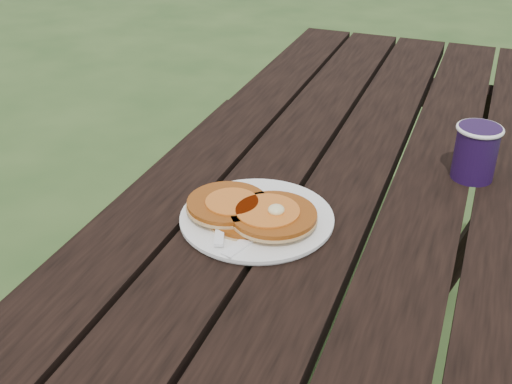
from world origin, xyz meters
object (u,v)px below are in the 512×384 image
(pancake_stack, at_px, (252,212))
(coffee_cup, at_px, (476,149))
(plate, at_px, (257,219))
(picnic_table, at_px, (344,308))

(pancake_stack, relative_size, coffee_cup, 2.14)
(plate, distance_m, coffee_cup, 0.45)
(picnic_table, distance_m, pancake_stack, 0.51)
(picnic_table, bearing_deg, coffee_cup, 4.00)
(pancake_stack, xyz_separation_m, coffee_cup, (0.34, 0.31, 0.04))
(pancake_stack, height_order, coffee_cup, coffee_cup)
(plate, bearing_deg, picnic_table, 68.57)
(picnic_table, height_order, pancake_stack, pancake_stack)
(picnic_table, distance_m, coffee_cup, 0.50)
(picnic_table, relative_size, plate, 7.00)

